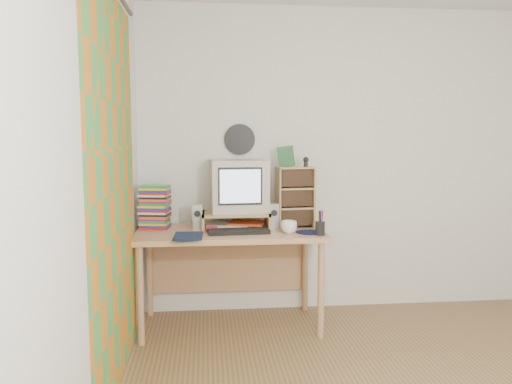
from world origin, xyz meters
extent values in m
plane|color=white|center=(0.00, 1.75, 1.25)|extent=(3.50, 0.00, 3.50)
plane|color=white|center=(-1.75, 0.00, 1.25)|extent=(0.00, 3.50, 3.50)
plane|color=orange|center=(-1.71, 0.48, 1.15)|extent=(0.00, 2.20, 2.20)
cylinder|color=black|center=(-0.93, 1.73, 1.43)|extent=(0.25, 0.02, 0.25)
cube|color=tan|center=(-1.03, 1.38, 0.73)|extent=(1.40, 0.70, 0.04)
cube|color=tan|center=(-1.03, 1.71, 0.38)|extent=(1.33, 0.02, 0.41)
cylinder|color=tan|center=(-1.67, 1.09, 0.35)|extent=(0.05, 0.05, 0.71)
cylinder|color=tan|center=(-0.39, 1.09, 0.35)|extent=(0.05, 0.05, 0.71)
cylinder|color=tan|center=(-1.67, 1.67, 0.35)|extent=(0.05, 0.05, 0.71)
cylinder|color=tan|center=(-0.39, 1.67, 0.35)|extent=(0.05, 0.05, 0.71)
cube|color=tan|center=(-1.23, 1.48, 0.81)|extent=(0.02, 0.30, 0.12)
cube|color=tan|center=(-0.73, 1.48, 0.81)|extent=(0.02, 0.30, 0.12)
cube|color=tan|center=(-0.98, 1.48, 0.86)|extent=(0.52, 0.30, 0.02)
cube|color=beige|center=(-0.95, 1.53, 1.07)|extent=(0.45, 0.45, 0.40)
cube|color=#A0A0A4|center=(-1.27, 1.44, 0.85)|extent=(0.07, 0.07, 0.20)
cube|color=#A0A0A4|center=(-0.69, 1.42, 0.85)|extent=(0.08, 0.08, 0.19)
cube|color=black|center=(-0.97, 1.25, 0.76)|extent=(0.46, 0.18, 0.03)
cube|color=tan|center=(-0.52, 1.47, 0.99)|extent=(0.30, 0.18, 0.47)
imported|color=white|center=(-0.60, 1.22, 0.80)|extent=(0.13, 0.13, 0.09)
imported|color=#0E1A36|center=(-1.43, 1.12, 0.77)|extent=(0.25, 0.19, 0.05)
cylinder|color=black|center=(-0.45, 1.23, 0.75)|extent=(0.25, 0.25, 0.00)
cube|color=red|center=(-1.16, 1.32, 0.77)|extent=(0.08, 0.05, 0.04)
cube|color=#164F24|center=(-0.59, 1.49, 1.30)|extent=(0.12, 0.03, 0.16)
camera|label=1|loc=(-1.20, -2.33, 1.46)|focal=35.00mm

